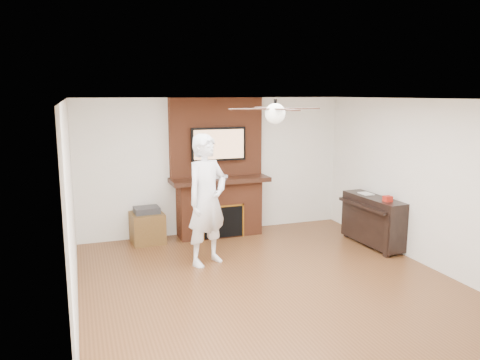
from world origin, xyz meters
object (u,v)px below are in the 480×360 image
object	(u,v)px
fireplace	(218,181)
side_table	(147,226)
person	(207,200)
piano	(373,220)

from	to	relation	value
fireplace	side_table	world-z (taller)	fireplace
person	piano	bearing A→B (deg)	-28.78
person	piano	size ratio (longest dim) A/B	1.51
fireplace	piano	distance (m)	2.80
fireplace	person	size ratio (longest dim) A/B	1.26
person	side_table	size ratio (longest dim) A/B	3.14
fireplace	side_table	xyz separation A→B (m)	(-1.32, -0.07, -0.70)
piano	fireplace	bearing A→B (deg)	143.49
person	side_table	bearing A→B (deg)	91.41
person	side_table	distance (m)	1.68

